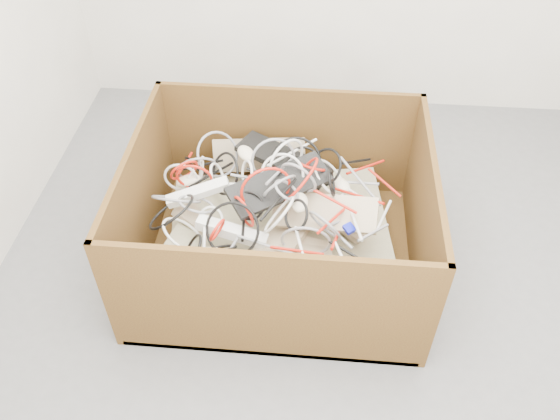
# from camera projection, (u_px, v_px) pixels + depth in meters

# --- Properties ---
(ground) EXTENTS (3.00, 3.00, 0.00)m
(ground) POSITION_uv_depth(u_px,v_px,m) (325.00, 285.00, 2.60)
(ground) COLOR #58585A
(ground) RESTS_ON ground
(room_shell) EXTENTS (3.04, 3.04, 2.50)m
(room_shell) POSITION_uv_depth(u_px,v_px,m) (348.00, 22.00, 1.73)
(room_shell) COLOR silver
(room_shell) RESTS_ON ground
(cardboard_box) EXTENTS (1.24, 1.04, 0.62)m
(cardboard_box) POSITION_uv_depth(u_px,v_px,m) (276.00, 237.00, 2.61)
(cardboard_box) COLOR #3A210E
(cardboard_box) RESTS_ON ground
(keyboard_pile) EXTENTS (0.91, 0.95, 0.39)m
(keyboard_pile) POSITION_uv_depth(u_px,v_px,m) (286.00, 212.00, 2.54)
(keyboard_pile) COLOR tan
(keyboard_pile) RESTS_ON cardboard_box
(mice_scatter) EXTENTS (0.81, 0.70, 0.17)m
(mice_scatter) POSITION_uv_depth(u_px,v_px,m) (269.00, 206.00, 2.45)
(mice_scatter) COLOR beige
(mice_scatter) RESTS_ON keyboard_pile
(power_strip_left) EXTENTS (0.28, 0.13, 0.11)m
(power_strip_left) POSITION_uv_depth(u_px,v_px,m) (198.00, 192.00, 2.47)
(power_strip_left) COLOR white
(power_strip_left) RESTS_ON keyboard_pile
(power_strip_right) EXTENTS (0.30, 0.10, 0.10)m
(power_strip_right) POSITION_uv_depth(u_px,v_px,m) (232.00, 232.00, 2.35)
(power_strip_right) COLOR white
(power_strip_right) RESTS_ON keyboard_pile
(vga_plug) EXTENTS (0.06, 0.06, 0.03)m
(vga_plug) POSITION_uv_depth(u_px,v_px,m) (349.00, 228.00, 2.38)
(vga_plug) COLOR #0C16BE
(vga_plug) RESTS_ON keyboard_pile
(cable_tangle) EXTENTS (1.12, 0.82, 0.43)m
(cable_tangle) POSITION_uv_depth(u_px,v_px,m) (254.00, 191.00, 2.46)
(cable_tangle) COLOR black
(cable_tangle) RESTS_ON keyboard_pile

